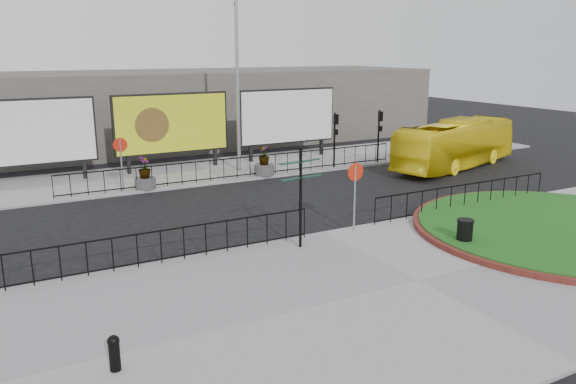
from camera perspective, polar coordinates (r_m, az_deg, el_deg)
ground at (r=20.21m, az=3.69°, el=-4.33°), size 90.00×90.00×0.00m
pavement_near at (r=16.46m, az=13.07°, el=-8.93°), size 30.00×10.00×0.12m
pavement_far at (r=30.67m, az=-8.27°, el=2.13°), size 44.00×6.00×0.12m
brick_edge at (r=22.41m, az=25.98°, el=-3.35°), size 10.40×10.40×0.18m
grass_lawn at (r=22.40m, az=25.99°, el=-3.31°), size 10.00×10.00×0.22m
railing_near_left at (r=17.43m, az=-12.77°, el=-5.42°), size 10.00×0.10×1.10m
railing_near_right at (r=23.79m, az=17.51°, el=-0.43°), size 9.00×0.10×1.10m
railing_far at (r=28.45m, az=-4.53°, el=2.54°), size 18.00×0.10×1.10m
speed_sign_far at (r=26.52m, az=-16.63°, el=3.86°), size 0.64×0.07×2.47m
speed_sign_near at (r=19.91m, az=6.83°, el=1.04°), size 0.64×0.07×2.47m
billboard_left at (r=29.47m, az=-24.89°, el=5.48°), size 6.20×0.31×4.10m
billboard_mid at (r=30.69m, az=-11.72°, el=6.80°), size 6.20×0.31×4.10m
billboard_right at (r=33.36m, az=-0.06°, el=7.68°), size 6.20×0.31×4.10m
lamp_post at (r=29.66m, az=-5.14°, el=11.11°), size 0.74×0.18×9.23m
signal_pole_a at (r=30.84m, az=4.82°, el=6.14°), size 0.22×0.26×3.00m
signal_pole_b at (r=32.56m, az=9.27°, el=6.44°), size 0.22×0.26×3.00m
building_backdrop at (r=39.74m, az=-13.48°, el=8.21°), size 40.00×10.00×5.00m
fingerpost_sign at (r=18.02m, az=1.29°, el=0.52°), size 1.58×0.42×3.37m
bollard at (r=12.26m, az=-17.24°, el=-15.20°), size 0.25×0.25×0.77m
litter_bin at (r=19.43m, az=17.51°, el=-3.96°), size 0.55×0.55×0.91m
bus at (r=32.63m, az=16.68°, el=4.67°), size 9.77×4.80×2.65m
planter_a at (r=26.97m, az=-14.32°, el=1.52°), size 0.97×0.97×1.52m
planter_c at (r=29.04m, az=-2.44°, el=2.80°), size 1.04×1.04×1.55m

